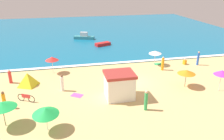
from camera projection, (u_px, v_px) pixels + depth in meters
ground_plane at (132, 82)px, 24.81m from camera, size 60.00×60.00×0.00m
ocean_water at (95, 31)px, 50.23m from camera, size 60.00×44.00×0.10m
wave_breaker_foam at (119, 62)px, 30.49m from camera, size 57.00×0.70×0.01m
lifeguard_cabana at (119, 85)px, 21.14m from camera, size 2.77×2.46×2.52m
beach_umbrella_0 at (222, 73)px, 22.18m from camera, size 1.85×1.85×2.23m
beach_umbrella_2 at (52, 59)px, 26.63m from camera, size 2.13×2.13×2.06m
beach_umbrella_3 at (2, 105)px, 16.70m from camera, size 2.37×2.39×2.03m
beach_umbrella_4 at (45, 111)px, 16.24m from camera, size 1.97×2.00×1.93m
beach_umbrella_5 at (155, 52)px, 29.22m from camera, size 2.32×2.33×2.01m
beach_umbrella_6 at (187, 72)px, 23.13m from camera, size 2.55×2.55×1.89m
beach_tent at (28, 79)px, 23.73m from camera, size 2.22×2.19×1.43m
parked_bicycle at (26, 98)px, 20.69m from camera, size 1.63×0.92×0.76m
beachgoer_0 at (198, 58)px, 29.59m from camera, size 0.40×0.40×1.87m
beachgoer_1 at (146, 100)px, 19.14m from camera, size 0.41×0.41×1.86m
beachgoer_2 at (10, 77)px, 24.37m from camera, size 0.47×0.47×1.55m
beachgoer_3 at (62, 83)px, 22.57m from camera, size 0.33×0.33×1.74m
beachgoer_4 at (185, 62)px, 30.02m from camera, size 0.47×0.47×0.78m
beachgoer_5 at (4, 100)px, 19.49m from camera, size 0.42×0.42×1.60m
beachgoer_6 at (163, 64)px, 27.93m from camera, size 0.48×0.48×1.75m
beach_towel_0 at (159, 64)px, 30.22m from camera, size 1.36×0.94×0.01m
beach_towel_1 at (77, 95)px, 21.91m from camera, size 1.38×1.29×0.01m
small_boat_0 at (84, 37)px, 42.73m from camera, size 3.95×2.35×1.34m
small_boat_1 at (103, 44)px, 38.49m from camera, size 2.82×1.92×0.50m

